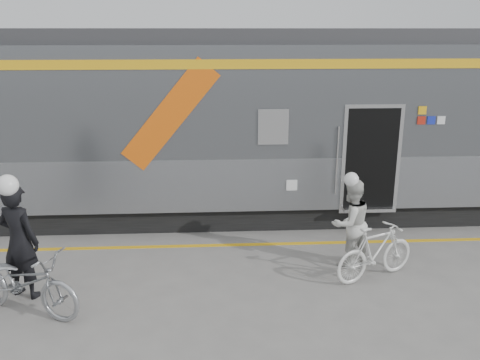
{
  "coord_description": "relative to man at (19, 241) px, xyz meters",
  "views": [
    {
      "loc": [
        -0.42,
        -7.06,
        4.07
      ],
      "look_at": [
        0.07,
        1.6,
        1.5
      ],
      "focal_mm": 38.0,
      "sensor_mm": 36.0,
      "label": 1
    }
  ],
  "objects": [
    {
      "name": "man",
      "position": [
        0.0,
        0.0,
        0.0
      ],
      "size": [
        0.8,
        0.67,
        1.85
      ],
      "primitive_type": "imported",
      "rotation": [
        0.0,
        0.0,
        2.74
      ],
      "color": "black",
      "rests_on": "ground"
    },
    {
      "name": "bicycle_right",
      "position": [
        5.73,
        0.25,
        -0.45
      ],
      "size": [
        1.64,
        1.07,
        0.96
      ],
      "primitive_type": "imported",
      "rotation": [
        0.0,
        0.0,
        1.99
      ],
      "color": "silver",
      "rests_on": "ground"
    },
    {
      "name": "bicycle_left",
      "position": [
        0.2,
        -0.55,
        -0.42
      ],
      "size": [
        2.05,
        1.38,
        1.02
      ],
      "primitive_type": "imported",
      "rotation": [
        0.0,
        0.0,
        1.17
      ],
      "color": "#979A9E",
      "rests_on": "ground"
    },
    {
      "name": "woman",
      "position": [
        5.43,
        0.8,
        -0.13
      ],
      "size": [
        0.95,
        0.86,
        1.59
      ],
      "primitive_type": "imported",
      "rotation": [
        0.0,
        0.0,
        3.56
      ],
      "color": "silver",
      "rests_on": "ground"
    },
    {
      "name": "train",
      "position": [
        4.02,
        3.81,
        1.13
      ],
      "size": [
        24.0,
        3.17,
        4.1
      ],
      "color": "black",
      "rests_on": "ground"
    },
    {
      "name": "ground",
      "position": [
        3.42,
        -0.39,
        -0.93
      ],
      "size": [
        90.0,
        90.0,
        0.0
      ],
      "primitive_type": "plane",
      "color": "slate",
      "rests_on": "ground"
    },
    {
      "name": "helmet_man",
      "position": [
        0.0,
        0.0,
        1.09
      ],
      "size": [
        0.32,
        0.32,
        0.32
      ],
      "primitive_type": "sphere",
      "color": "white",
      "rests_on": "man"
    },
    {
      "name": "safety_strip",
      "position": [
        3.42,
        1.76,
        -0.92
      ],
      "size": [
        24.0,
        0.12,
        0.01
      ],
      "primitive_type": "cube",
      "color": "gold",
      "rests_on": "ground"
    },
    {
      "name": "helmet_woman",
      "position": [
        5.43,
        0.8,
        0.79
      ],
      "size": [
        0.25,
        0.25,
        0.25
      ],
      "primitive_type": "sphere",
      "color": "white",
      "rests_on": "woman"
    }
  ]
}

